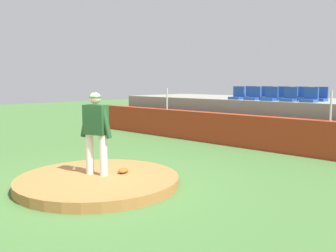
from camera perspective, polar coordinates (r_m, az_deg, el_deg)
The scene contains 19 objects.
ground_plane at distance 8.12m, azimuth -10.84°, elevation -9.14°, with size 60.00×60.00×0.00m, color #467437.
pitchers_mound at distance 8.09m, azimuth -10.86°, elevation -8.44°, with size 3.48×3.48×0.21m, color #AB6F39.
pitcher at distance 8.03m, azimuth -11.23°, elevation -0.09°, with size 0.80×0.41×1.83m.
baseball at distance 8.68m, azimuth -14.46°, elevation -6.53°, with size 0.07×0.07×0.07m, color white.
fielding_glove at distance 8.24m, azimuth -7.00°, elevation -6.94°, with size 0.30×0.20×0.11m, color #8D551A.
brick_barrier at distance 12.60m, azimuth 12.84°, elevation -0.88°, with size 16.02×0.40×1.11m, color #A7341A.
fence_post_left at distance 14.90m, azimuth -0.16°, elevation 4.31°, with size 0.06×0.06×0.88m, color silver.
fence_post_right at distance 11.41m, azimuth 24.14°, elevation 2.89°, with size 0.06×0.06×0.88m, color silver.
bleacher_platform at distance 14.99m, azimuth 18.26°, elevation 1.03°, with size 14.47×3.98×1.55m, color gray.
stadium_chair_0 at distance 14.34m, azimuth 10.81°, elevation 4.74°, with size 0.48×0.44×0.50m.
stadium_chair_1 at distance 13.99m, azimuth 13.20°, elevation 4.63°, with size 0.48×0.44×0.50m.
stadium_chair_2 at distance 13.62m, azimuth 15.71°, elevation 4.49°, with size 0.48×0.44×0.50m.
stadium_chair_3 at distance 13.27m, azimuth 18.45°, elevation 4.34°, with size 0.48×0.44×0.50m.
stadium_chair_4 at distance 13.03m, azimuth 21.28°, elevation 4.18°, with size 0.48×0.44×0.50m.
stadium_chair_5 at distance 15.06m, azimuth 12.67°, elevation 4.79°, with size 0.48×0.44×0.50m.
stadium_chair_6 at distance 14.75m, azimuth 15.08°, elevation 4.68°, with size 0.48×0.44×0.50m.
stadium_chair_7 at distance 14.42m, azimuth 17.44°, elevation 4.55°, with size 0.48×0.44×0.50m.
stadium_chair_8 at distance 14.12m, azimuth 20.04°, elevation 4.41°, with size 0.48×0.44×0.50m.
stadium_chair_9 at distance 13.85m, azimuth 22.66°, elevation 4.25°, with size 0.48×0.44×0.50m.
Camera 1 is at (6.38, -4.50, 2.23)m, focal length 38.97 mm.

